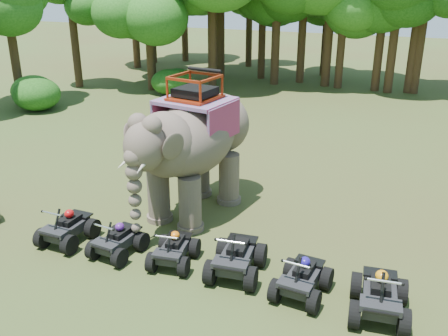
# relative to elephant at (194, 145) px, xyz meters

# --- Properties ---
(ground) EXTENTS (110.00, 110.00, 0.00)m
(ground) POSITION_rel_elephant_xyz_m (1.22, -1.68, -2.35)
(ground) COLOR #47381E
(ground) RESTS_ON ground
(elephant) EXTENTS (3.38, 5.92, 4.69)m
(elephant) POSITION_rel_elephant_xyz_m (0.00, 0.00, 0.00)
(elephant) COLOR brown
(elephant) RESTS_ON ground
(atv_0) EXTENTS (1.26, 1.69, 1.23)m
(atv_0) POSITION_rel_elephant_xyz_m (-2.66, -3.32, -1.73)
(atv_0) COLOR black
(atv_0) RESTS_ON ground
(atv_1) EXTENTS (1.29, 1.66, 1.15)m
(atv_1) POSITION_rel_elephant_xyz_m (-0.89, -3.37, -1.77)
(atv_1) COLOR black
(atv_1) RESTS_ON ground
(atv_2) EXTENTS (1.31, 1.67, 1.14)m
(atv_2) POSITION_rel_elephant_xyz_m (0.82, -3.22, -1.78)
(atv_2) COLOR black
(atv_2) RESTS_ON ground
(atv_3) EXTENTS (1.50, 1.95, 1.36)m
(atv_3) POSITION_rel_elephant_xyz_m (2.61, -3.08, -1.67)
(atv_3) COLOR black
(atv_3) RESTS_ON ground
(atv_4) EXTENTS (1.36, 1.76, 1.22)m
(atv_4) POSITION_rel_elephant_xyz_m (4.44, -3.34, -1.73)
(atv_4) COLOR black
(atv_4) RESTS_ON ground
(atv_5) EXTENTS (1.51, 1.95, 1.35)m
(atv_5) POSITION_rel_elephant_xyz_m (6.30, -3.43, -1.67)
(atv_5) COLOR black
(atv_5) RESTS_ON ground
(tree_0) EXTENTS (5.48, 5.48, 7.83)m
(tree_0) POSITION_rel_elephant_xyz_m (1.22, 21.05, 1.57)
(tree_0) COLOR #195114
(tree_0) RESTS_ON ground
(tree_1) EXTENTS (6.78, 6.78, 9.69)m
(tree_1) POSITION_rel_elephant_xyz_m (5.84, 21.31, 2.50)
(tree_1) COLOR #195114
(tree_1) RESTS_ON ground
(tree_24) EXTENTS (5.12, 5.12, 7.32)m
(tree_24) POSITION_rel_elephant_xyz_m (-16.18, 9.55, 1.31)
(tree_24) COLOR #195114
(tree_24) RESTS_ON ground
(tree_25) EXTENTS (5.34, 5.34, 7.63)m
(tree_25) POSITION_rel_elephant_xyz_m (-15.70, 14.69, 1.47)
(tree_25) COLOR #195114
(tree_25) RESTS_ON ground
(tree_26) EXTENTS (5.11, 5.11, 7.31)m
(tree_26) POSITION_rel_elephant_xyz_m (-10.51, 15.76, 1.31)
(tree_26) COLOR #195114
(tree_26) RESTS_ON ground
(tree_27) EXTENTS (6.41, 6.41, 9.16)m
(tree_27) POSITION_rel_elephant_xyz_m (-6.96, 18.00, 2.24)
(tree_27) COLOR #195114
(tree_27) RESTS_ON ground
(tree_28) EXTENTS (6.61, 6.61, 9.44)m
(tree_28) POSITION_rel_elephant_xyz_m (-3.25, 20.63, 2.37)
(tree_28) COLOR #195114
(tree_28) RESTS_ON ground
(tree_29) EXTENTS (6.18, 6.18, 8.82)m
(tree_29) POSITION_rel_elephant_xyz_m (4.56, 20.85, 2.07)
(tree_29) COLOR #195114
(tree_29) RESTS_ON ground
(tree_30) EXTENTS (7.43, 7.43, 10.61)m
(tree_30) POSITION_rel_elephant_xyz_m (-7.78, 21.58, 2.96)
(tree_30) COLOR #195114
(tree_30) RESTS_ON ground
(tree_31) EXTENTS (5.95, 5.95, 8.50)m
(tree_31) POSITION_rel_elephant_xyz_m (3.71, 21.10, 1.90)
(tree_31) COLOR #195114
(tree_31) RESTS_ON ground
(tree_32) EXTENTS (5.28, 5.28, 7.54)m
(tree_32) POSITION_rel_elephant_xyz_m (-0.62, 25.12, 1.43)
(tree_32) COLOR #195114
(tree_32) RESTS_ON ground
(tree_34) EXTENTS (6.12, 6.12, 8.74)m
(tree_34) POSITION_rel_elephant_xyz_m (-13.50, 27.26, 2.02)
(tree_34) COLOR #195114
(tree_34) RESTS_ON ground
(tree_35) EXTENTS (7.02, 7.02, 10.04)m
(tree_35) POSITION_rel_elephant_xyz_m (-8.11, 22.13, 2.67)
(tree_35) COLOR #195114
(tree_35) RESTS_ON ground
(tree_36) EXTENTS (6.19, 6.19, 8.85)m
(tree_36) POSITION_rel_elephant_xyz_m (-1.70, 21.93, 2.08)
(tree_36) COLOR #195114
(tree_36) RESTS_ON ground
(tree_37) EXTENTS (7.54, 7.54, 10.77)m
(tree_37) POSITION_rel_elephant_xyz_m (0.27, 21.32, 3.04)
(tree_37) COLOR #195114
(tree_37) RESTS_ON ground
(tree_39) EXTENTS (6.61, 6.61, 9.45)m
(tree_39) POSITION_rel_elephant_xyz_m (-15.82, 22.77, 2.38)
(tree_39) COLOR #195114
(tree_39) RESTS_ON ground
(tree_40) EXTENTS (5.35, 5.35, 7.65)m
(tree_40) POSITION_rel_elephant_xyz_m (-4.76, 22.26, 1.48)
(tree_40) COLOR #195114
(tree_40) RESTS_ON ground
(tree_41) EXTENTS (5.83, 5.83, 8.32)m
(tree_41) POSITION_rel_elephant_xyz_m (6.19, 21.25, 1.82)
(tree_41) COLOR #195114
(tree_41) RESTS_ON ground
(tree_42) EXTENTS (5.87, 5.87, 8.39)m
(tree_42) POSITION_rel_elephant_xyz_m (-12.17, 18.85, 1.85)
(tree_42) COLOR #195114
(tree_42) RESTS_ON ground
(tree_43) EXTENTS (5.20, 5.20, 7.43)m
(tree_43) POSITION_rel_elephant_xyz_m (-7.29, 26.70, 1.37)
(tree_43) COLOR #195114
(tree_43) RESTS_ON ground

